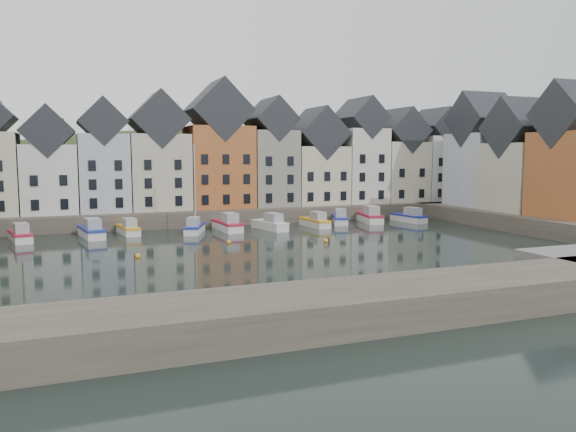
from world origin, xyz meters
TOP-DOWN VIEW (x-y plane):
  - ground at (0.00, 0.00)m, footprint 260.00×260.00m
  - far_quay at (0.00, 30.00)m, footprint 90.00×16.00m
  - right_quay at (37.00, 3.00)m, footprint 14.00×54.00m
  - near_wall at (-10.00, -22.00)m, footprint 50.00×6.00m
  - hillside at (0.02, 56.00)m, footprint 153.60×70.40m
  - far_terrace at (3.21, 28.00)m, footprint 72.37×8.16m
  - right_terrace at (36.00, 8.07)m, footprint 8.30×24.25m
  - mooring_buoys at (-4.00, 5.33)m, footprint 20.50×5.50m
  - boat_a at (-24.80, 17.52)m, footprint 3.03×6.23m
  - boat_b at (-17.46, 17.62)m, footprint 3.00×6.77m
  - boat_c at (-13.30, 18.77)m, footprint 2.45×5.87m
  - boat_d at (-5.80, 17.00)m, footprint 3.74×5.96m
  - boat_e at (-1.53, 17.53)m, footprint 2.50×6.77m
  - boat_f at (3.74, 16.57)m, footprint 3.25×6.45m
  - boat_g at (10.17, 17.13)m, footprint 2.25×6.01m
  - boat_h at (14.68, 18.90)m, footprint 4.08×6.27m
  - boat_i at (19.20, 18.84)m, footprint 3.38×7.07m
  - boat_j at (24.57, 17.12)m, footprint 2.72×6.22m

SIDE VIEW (x-z plane):
  - hillside at x=0.02m, z-range -49.96..14.04m
  - ground at x=0.00m, z-range 0.00..0.00m
  - mooring_buoys at x=-4.00m, z-range -0.10..0.40m
  - boat_c at x=-13.30m, z-range -0.44..1.74m
  - boat_g at x=10.17m, z-range -0.46..1.81m
  - boat_a at x=-24.80m, z-range -0.46..1.83m
  - boat_j at x=24.57m, z-range -0.47..1.84m
  - boat_h at x=14.68m, z-range -0.47..1.84m
  - boat_f at x=3.74m, z-range -0.48..1.89m
  - boat_d at x=-5.80m, z-range -4.75..6.16m
  - boat_b at x=-17.46m, z-range -0.51..2.00m
  - boat_e at x=-1.53m, z-range -0.52..2.03m
  - boat_i at x=19.20m, z-range -0.53..2.08m
  - far_quay at x=0.00m, z-range 0.00..2.00m
  - right_quay at x=37.00m, z-range 0.00..2.00m
  - near_wall at x=-10.00m, z-range 0.00..2.00m
  - far_terrace at x=3.21m, z-range -0.01..17.76m
  - right_terrace at x=36.00m, z-range 0.73..17.10m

